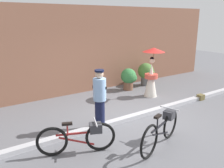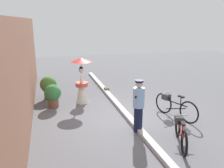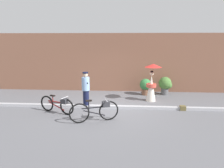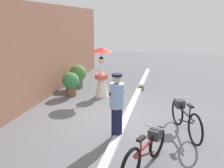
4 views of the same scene
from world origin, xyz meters
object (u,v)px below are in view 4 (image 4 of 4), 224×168
(bicycle_near_officer, at_px, (185,117))
(potted_plant_by_door, at_px, (71,83))
(potted_plant_small, at_px, (78,75))
(backpack_on_pavement, at_px, (141,87))
(bicycle_far_side, at_px, (147,149))
(person_officer, at_px, (117,105))
(person_with_parasol, at_px, (102,72))

(bicycle_near_officer, relative_size, potted_plant_by_door, 1.96)
(potted_plant_small, relative_size, backpack_on_pavement, 4.07)
(potted_plant_by_door, bearing_deg, bicycle_far_side, -140.41)
(potted_plant_small, bearing_deg, bicycle_far_side, -145.97)
(person_officer, bearing_deg, bicycle_far_side, -141.02)
(bicycle_near_officer, distance_m, potted_plant_small, 5.22)
(bicycle_far_side, height_order, backpack_on_pavement, bicycle_far_side)
(bicycle_far_side, relative_size, person_with_parasol, 0.87)
(backpack_on_pavement, bearing_deg, person_with_parasol, 131.90)
(bicycle_near_officer, xyz_separation_m, potted_plant_small, (3.23, 4.10, 0.14))
(bicycle_near_officer, bearing_deg, backpack_on_pavement, 22.92)
(bicycle_far_side, relative_size, potted_plant_small, 1.63)
(person_officer, height_order, person_with_parasol, person_with_parasol)
(backpack_on_pavement, bearing_deg, bicycle_far_side, -172.24)
(potted_plant_by_door, bearing_deg, person_with_parasol, -81.59)
(potted_plant_by_door, relative_size, backpack_on_pavement, 3.71)
(potted_plant_by_door, bearing_deg, potted_plant_small, 7.44)
(bicycle_near_officer, distance_m, bicycle_far_side, 1.86)
(bicycle_near_officer, height_order, bicycle_far_side, bicycle_near_officer)
(person_with_parasol, distance_m, potted_plant_small, 1.61)
(person_officer, xyz_separation_m, person_with_parasol, (3.01, 1.23, 0.09))
(potted_plant_small, bearing_deg, person_officer, -147.35)
(bicycle_near_officer, bearing_deg, potted_plant_small, 51.80)
(person_officer, height_order, potted_plant_small, person_officer)
(bicycle_near_officer, height_order, person_with_parasol, person_with_parasol)
(bicycle_far_side, height_order, person_with_parasol, person_with_parasol)
(person_officer, distance_m, potted_plant_by_door, 3.71)
(person_officer, bearing_deg, person_with_parasol, 22.27)
(bicycle_far_side, xyz_separation_m, potted_plant_by_door, (3.85, 3.18, 0.13))
(bicycle_near_officer, distance_m, potted_plant_by_door, 4.51)
(person_officer, relative_size, potted_plant_small, 1.63)
(potted_plant_small, bearing_deg, potted_plant_by_door, -172.56)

